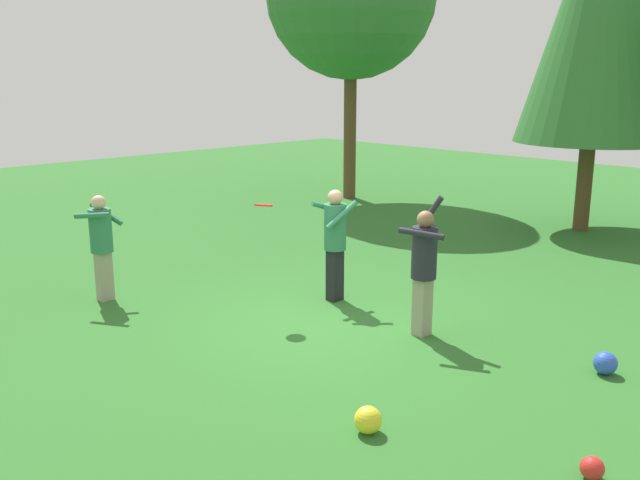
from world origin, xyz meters
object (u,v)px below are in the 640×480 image
at_px(person_bystander, 335,235).
at_px(ball_blue, 605,363).
at_px(person_catcher, 101,239).
at_px(tree_center, 601,5).
at_px(frisbee, 263,205).
at_px(ball_yellow, 368,420).
at_px(ball_red, 592,468).
at_px(person_thrower, 424,262).

height_order(person_bystander, ball_blue, person_bystander).
relative_size(person_catcher, tree_center, 0.21).
bearing_deg(tree_center, ball_blue, -62.78).
xyz_separation_m(frisbee, ball_yellow, (3.41, -1.54, -1.48)).
height_order(ball_blue, ball_red, ball_blue).
height_order(person_catcher, tree_center, tree_center).
relative_size(frisbee, ball_yellow, 1.31).
bearing_deg(ball_blue, person_thrower, -166.89).
relative_size(person_bystander, frisbee, 4.82).
height_order(person_catcher, ball_blue, person_catcher).
bearing_deg(ball_red, frisbee, 172.06).
relative_size(frisbee, ball_blue, 1.31).
distance_m(person_thrower, ball_blue, 2.51).
bearing_deg(ball_blue, person_bystander, -175.45).
bearing_deg(ball_red, person_thrower, 151.86).
xyz_separation_m(person_catcher, ball_red, (7.50, 0.68, -0.88)).
bearing_deg(person_bystander, person_thrower, 99.82).
bearing_deg(person_thrower, tree_center, -103.00).
xyz_separation_m(person_catcher, tree_center, (2.97, 10.05, 3.86)).
relative_size(person_catcher, frisbee, 4.58).
distance_m(person_catcher, ball_blue, 7.30).
distance_m(ball_yellow, ball_blue, 3.19).
bearing_deg(person_catcher, ball_blue, -9.49).
xyz_separation_m(person_catcher, ball_yellow, (5.60, -0.13, -0.85)).
xyz_separation_m(person_catcher, person_bystander, (2.52, 2.56, 0.05)).
relative_size(person_thrower, frisbee, 5.22).
xyz_separation_m(frisbee, ball_red, (5.31, -0.74, -1.51)).
height_order(person_thrower, person_catcher, person_thrower).
bearing_deg(ball_red, ball_blue, 110.97).
xyz_separation_m(ball_yellow, ball_blue, (1.05, 3.01, -0.00)).
distance_m(ball_blue, tree_center, 9.32).
bearing_deg(person_catcher, ball_yellow, -34.23).
bearing_deg(frisbee, person_catcher, -147.06).
relative_size(person_thrower, ball_yellow, 6.84).
height_order(frisbee, ball_blue, frisbee).
xyz_separation_m(ball_red, tree_center, (-4.53, 9.37, 4.74)).
relative_size(ball_blue, ball_red, 1.30).
bearing_deg(person_thrower, person_catcher, 5.07).
distance_m(frisbee, ball_red, 5.57).
distance_m(person_thrower, person_catcher, 4.96).
relative_size(person_bystander, ball_blue, 6.32).
xyz_separation_m(person_bystander, ball_yellow, (3.08, -2.68, -0.90)).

